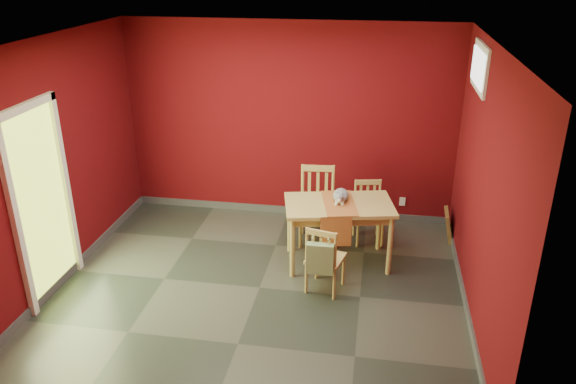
% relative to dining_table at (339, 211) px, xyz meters
% --- Properties ---
extents(ground, '(4.50, 4.50, 0.00)m').
position_rel_dining_table_xyz_m(ground, '(-0.81, -0.72, -0.68)').
color(ground, '#2D342D').
rests_on(ground, ground).
extents(room_shell, '(4.50, 4.50, 4.50)m').
position_rel_dining_table_xyz_m(room_shell, '(-0.81, -0.72, -0.63)').
color(room_shell, '#51080C').
rests_on(room_shell, ground).
extents(doorway, '(0.06, 1.01, 2.13)m').
position_rel_dining_table_xyz_m(doorway, '(-3.04, -1.12, 0.44)').
color(doorway, '#B7D838').
rests_on(doorway, ground).
extents(window, '(0.05, 0.90, 0.50)m').
position_rel_dining_table_xyz_m(window, '(1.41, 0.28, 1.67)').
color(window, white).
rests_on(window, room_shell).
extents(outlet_plate, '(0.08, 0.02, 0.12)m').
position_rel_dining_table_xyz_m(outlet_plate, '(0.79, 1.27, -0.38)').
color(outlet_plate, silver).
rests_on(outlet_plate, room_shell).
extents(dining_table, '(1.37, 0.97, 0.78)m').
position_rel_dining_table_xyz_m(dining_table, '(0.00, 0.00, 0.00)').
color(dining_table, tan).
rests_on(dining_table, ground).
extents(table_runner, '(0.50, 0.81, 0.37)m').
position_rel_dining_table_xyz_m(table_runner, '(0.00, -0.12, 0.04)').
color(table_runner, '#9F5929').
rests_on(table_runner, dining_table).
extents(chair_far_left, '(0.49, 0.49, 0.98)m').
position_rel_dining_table_xyz_m(chair_far_left, '(-0.32, 0.54, -0.18)').
color(chair_far_left, tan).
rests_on(chair_far_left, ground).
extents(chair_far_right, '(0.44, 0.44, 0.79)m').
position_rel_dining_table_xyz_m(chair_far_right, '(0.34, 0.65, -0.28)').
color(chair_far_right, tan).
rests_on(chair_far_right, ground).
extents(chair_near, '(0.45, 0.45, 0.80)m').
position_rel_dining_table_xyz_m(chair_near, '(-0.10, -0.65, -0.27)').
color(chair_near, tan).
rests_on(chair_near, ground).
extents(tote_bag, '(0.29, 0.18, 0.41)m').
position_rel_dining_table_xyz_m(tote_bag, '(-0.12, -0.85, -0.17)').
color(tote_bag, '#7C9B63').
rests_on(tote_bag, chair_near).
extents(cat, '(0.21, 0.38, 0.19)m').
position_rel_dining_table_xyz_m(cat, '(0.01, 0.09, 0.19)').
color(cat, slate).
rests_on(cat, table_runner).
extents(picture_frame, '(0.15, 0.39, 0.39)m').
position_rel_dining_table_xyz_m(picture_frame, '(1.38, 0.85, -0.49)').
color(picture_frame, brown).
rests_on(picture_frame, ground).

